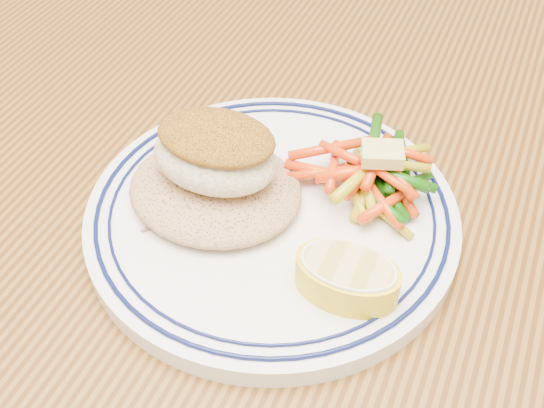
{
  "coord_description": "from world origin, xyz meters",
  "views": [
    {
      "loc": [
        0.12,
        -0.27,
        1.09
      ],
      "look_at": [
        -0.01,
        0.03,
        0.77
      ],
      "focal_mm": 45.0,
      "sensor_mm": 36.0,
      "label": 1
    }
  ],
  "objects": [
    {
      "name": "lemon_wedge",
      "position": [
        0.06,
        -0.02,
        0.78
      ],
      "size": [
        0.06,
        0.06,
        0.03
      ],
      "color": "yellow",
      "rests_on": "plate"
    },
    {
      "name": "vegetable_pile",
      "position": [
        0.04,
        0.07,
        0.78
      ],
      "size": [
        0.1,
        0.1,
        0.03
      ],
      "color": "#134E09",
      "rests_on": "plate"
    },
    {
      "name": "fish_fillet",
      "position": [
        -0.05,
        0.03,
        0.8
      ],
      "size": [
        0.09,
        0.06,
        0.04
      ],
      "color": "beige",
      "rests_on": "rice_pilaf"
    },
    {
      "name": "butter_pat",
      "position": [
        0.05,
        0.08,
        0.8
      ],
      "size": [
        0.03,
        0.03,
        0.01
      ],
      "primitive_type": "cube",
      "rotation": [
        0.0,
        0.0,
        0.34
      ],
      "color": "#DACF6B",
      "rests_on": "vegetable_pile"
    },
    {
      "name": "plate",
      "position": [
        -0.01,
        0.03,
        0.76
      ],
      "size": [
        0.25,
        0.25,
        0.02
      ],
      "color": "white",
      "rests_on": "dining_table"
    },
    {
      "name": "rice_pilaf",
      "position": [
        -0.05,
        0.02,
        0.78
      ],
      "size": [
        0.12,
        0.11,
        0.02
      ],
      "primitive_type": "ellipsoid",
      "color": "#A57B52",
      "rests_on": "plate"
    },
    {
      "name": "dining_table",
      "position": [
        0.0,
        0.0,
        0.65
      ],
      "size": [
        1.5,
        0.9,
        0.75
      ],
      "color": "#4E2E0F",
      "rests_on": "ground"
    }
  ]
}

